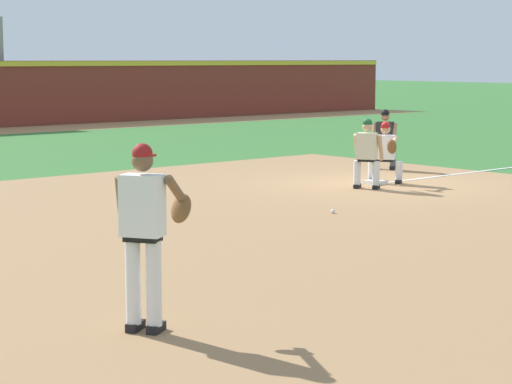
% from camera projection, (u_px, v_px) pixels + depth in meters
% --- Properties ---
extents(ground_plane, '(160.00, 160.00, 0.00)m').
position_uv_depth(ground_plane, '(375.00, 184.00, 21.33)').
color(ground_plane, '#336B2D').
extents(infield_dirt_patch, '(18.00, 18.00, 0.01)m').
position_uv_depth(infield_dirt_patch, '(303.00, 231.00, 15.54)').
color(infield_dirt_patch, '#9E754C').
rests_on(infield_dirt_patch, ground).
extents(first_base_bag, '(0.38, 0.38, 0.09)m').
position_uv_depth(first_base_bag, '(375.00, 182.00, 21.32)').
color(first_base_bag, white).
rests_on(first_base_bag, ground).
extents(baseball, '(0.07, 0.07, 0.07)m').
position_uv_depth(baseball, '(333.00, 211.00, 17.30)').
color(baseball, white).
rests_on(baseball, ground).
extents(pitcher, '(0.84, 0.57, 1.86)m').
position_uv_depth(pitcher, '(146.00, 226.00, 9.65)').
color(pitcher, black).
rests_on(pitcher, ground).
extents(first_baseman, '(0.82, 1.03, 1.34)m').
position_uv_depth(first_baseman, '(386.00, 150.00, 21.36)').
color(first_baseman, black).
rests_on(first_baseman, ground).
extents(baserunner, '(0.62, 0.67, 1.46)m').
position_uv_depth(baserunner, '(367.00, 151.00, 20.47)').
color(baserunner, black).
rests_on(baserunner, ground).
extents(umpire, '(0.63, 0.68, 1.46)m').
position_uv_depth(umpire, '(385.00, 137.00, 24.11)').
color(umpire, black).
rests_on(umpire, ground).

